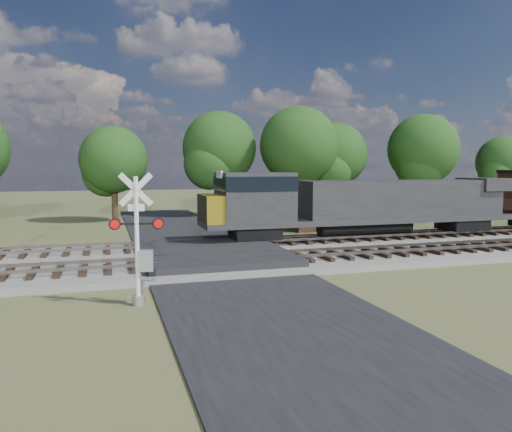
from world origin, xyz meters
name	(u,v)px	position (x,y,z in m)	size (l,w,h in m)	color
ground	(213,261)	(0.00, 0.00, 0.00)	(160.00, 160.00, 0.00)	#47522C
ballast_bed	(384,248)	(10.00, 0.50, 0.15)	(140.00, 10.00, 0.30)	gray
road	(213,261)	(0.00, 0.00, 0.04)	(7.00, 60.00, 0.08)	black
crossing_panel	(211,254)	(0.00, 0.50, 0.32)	(7.00, 9.00, 0.62)	#262628
track_near	(285,257)	(3.12, -2.00, 0.41)	(140.00, 2.60, 0.33)	black
track_far	(255,242)	(3.12, 3.00, 0.41)	(140.00, 2.60, 0.33)	black
crossing_signal_near	(140,251)	(-3.99, -7.02, 1.89)	(1.82, 0.45, 4.53)	silver
crossing_signal_far	(265,213)	(4.87, 6.62, 1.71)	(1.64, 0.45, 4.11)	silver
equipment_shed	(316,206)	(10.41, 10.99, 1.70)	(4.97, 4.97, 3.35)	#4A311F
treeline	(272,150)	(10.06, 20.53, 6.33)	(82.41, 11.85, 11.23)	black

